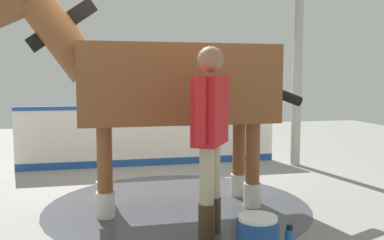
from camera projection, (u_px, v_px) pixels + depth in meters
name	position (u px, v px, depth m)	size (l,w,h in m)	color
ground_plane	(166.00, 197.00, 5.25)	(16.00, 16.00, 0.02)	gray
wet_patch	(178.00, 205.00, 4.88)	(3.04, 3.04, 0.00)	#42444C
barrier_wall	(151.00, 138.00, 7.08)	(0.10, 4.36, 1.03)	white
roof_post_far	(297.00, 78.00, 7.04)	(0.16, 0.16, 2.95)	#B7B2A8
horse	(166.00, 85.00, 4.71)	(0.86, 3.57, 2.55)	brown
handler	(210.00, 128.00, 3.81)	(0.61, 0.45, 1.76)	#47331E
wash_bucket	(258.00, 237.00, 3.47)	(0.35, 0.35, 0.34)	#1E478C
bottle_spray	(289.00, 239.00, 3.57)	(0.08, 0.08, 0.23)	blue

